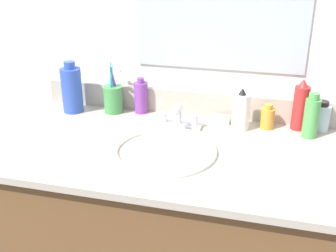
% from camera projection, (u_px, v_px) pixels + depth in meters
% --- Properties ---
extents(vanity_cabinet, '(1.06, 0.55, 0.76)m').
position_uv_depth(vanity_cabinet, '(168.00, 249.00, 1.47)').
color(vanity_cabinet, brown).
rests_on(vanity_cabinet, ground_plane).
extents(countertop, '(1.11, 0.59, 0.02)m').
position_uv_depth(countertop, '(168.00, 150.00, 1.31)').
color(countertop, '#B2A899').
rests_on(countertop, vanity_cabinet).
extents(backsplash, '(1.11, 0.02, 0.09)m').
position_uv_depth(backsplash, '(188.00, 102.00, 1.54)').
color(backsplash, '#B2A899').
rests_on(backsplash, countertop).
extents(back_wall, '(2.21, 0.04, 1.30)m').
position_uv_depth(back_wall, '(190.00, 140.00, 1.67)').
color(back_wall, white).
rests_on(back_wall, ground_plane).
extents(sink_basin, '(0.33, 0.33, 0.11)m').
position_uv_depth(sink_basin, '(164.00, 160.00, 1.28)').
color(sink_basin, white).
rests_on(sink_basin, countertop).
extents(faucet, '(0.16, 0.10, 0.08)m').
position_uv_depth(faucet, '(178.00, 120.00, 1.43)').
color(faucet, silver).
rests_on(faucet, countertop).
extents(bottle_cream_purple, '(0.05, 0.05, 0.13)m').
position_uv_depth(bottle_cream_purple, '(141.00, 97.00, 1.54)').
color(bottle_cream_purple, '#7A3899').
rests_on(bottle_cream_purple, countertop).
extents(bottle_shampoo_blue, '(0.08, 0.08, 0.19)m').
position_uv_depth(bottle_shampoo_blue, '(72.00, 89.00, 1.54)').
color(bottle_shampoo_blue, '#2D4CB2').
rests_on(bottle_shampoo_blue, countertop).
extents(bottle_oil_amber, '(0.05, 0.05, 0.09)m').
position_uv_depth(bottle_oil_amber, '(268.00, 118.00, 1.42)').
color(bottle_oil_amber, gold).
rests_on(bottle_oil_amber, countertop).
extents(bottle_gel_clear, '(0.06, 0.06, 0.10)m').
position_uv_depth(bottle_gel_clear, '(321.00, 117.00, 1.40)').
color(bottle_gel_clear, silver).
rests_on(bottle_gel_clear, countertop).
extents(bottle_lotion_white, '(0.06, 0.06, 0.15)m').
position_uv_depth(bottle_lotion_white, '(241.00, 111.00, 1.40)').
color(bottle_lotion_white, white).
rests_on(bottle_lotion_white, countertop).
extents(bottle_spray_red, '(0.05, 0.05, 0.18)m').
position_uv_depth(bottle_spray_red, '(300.00, 106.00, 1.40)').
color(bottle_spray_red, red).
rests_on(bottle_spray_red, countertop).
extents(bottle_toner_green, '(0.05, 0.05, 0.15)m').
position_uv_depth(bottle_toner_green, '(311.00, 117.00, 1.34)').
color(bottle_toner_green, '#4C9E4C').
rests_on(bottle_toner_green, countertop).
extents(cup_green, '(0.07, 0.08, 0.20)m').
position_uv_depth(cup_green, '(113.00, 98.00, 1.55)').
color(cup_green, '#3F8C47').
rests_on(cup_green, countertop).
extents(soap_bar, '(0.06, 0.04, 0.02)m').
position_uv_depth(soap_bar, '(221.00, 120.00, 1.47)').
color(soap_bar, white).
rests_on(soap_bar, countertop).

